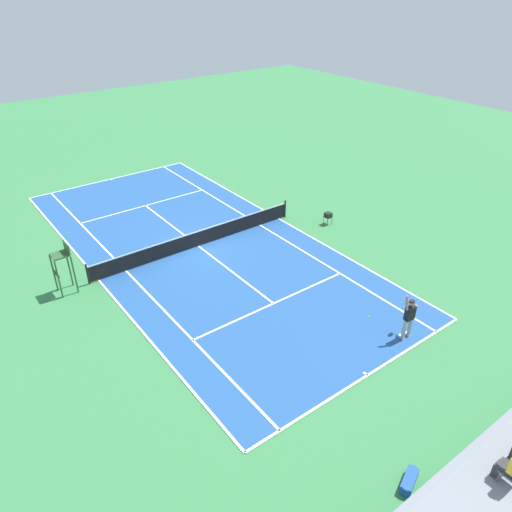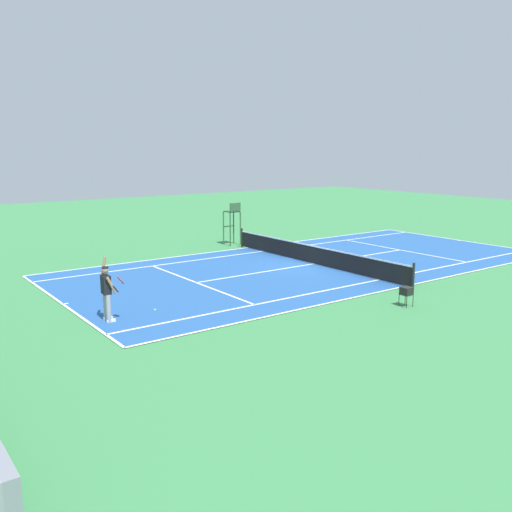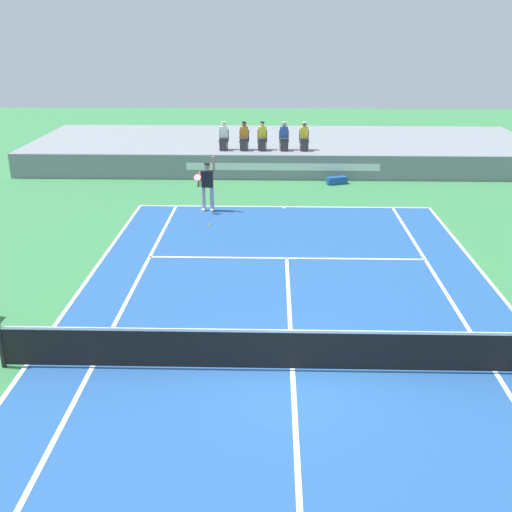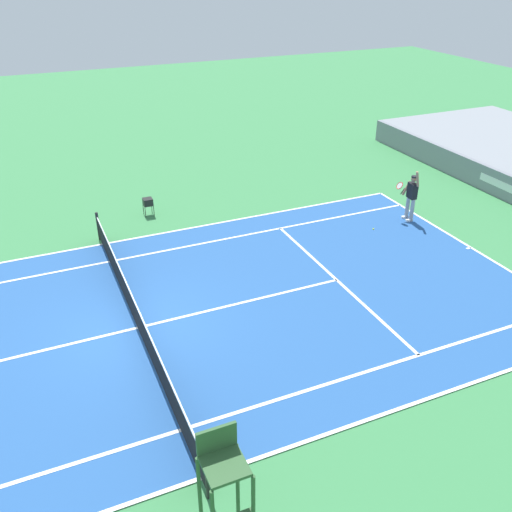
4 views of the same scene
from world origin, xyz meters
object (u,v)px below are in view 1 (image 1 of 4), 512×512
(ball_hopper, at_px, (328,215))
(umpire_chair, at_px, (63,262))
(spectator_seated_4, at_px, (511,467))
(tennis_player, at_px, (409,317))
(equipment_bag, at_px, (409,481))
(tennis_ball, at_px, (368,317))

(ball_hopper, bearing_deg, umpire_chair, -8.64)
(spectator_seated_4, bearing_deg, tennis_player, -122.04)
(tennis_player, xyz_separation_m, equipment_bag, (5.18, 4.24, -0.83))
(ball_hopper, bearing_deg, tennis_ball, 57.41)
(tennis_ball, bearing_deg, ball_hopper, -122.59)
(umpire_chair, distance_m, ball_hopper, 14.43)
(equipment_bag, bearing_deg, ball_hopper, -125.88)
(tennis_player, bearing_deg, equipment_bag, 39.36)
(umpire_chair, bearing_deg, spectator_seated_4, 108.75)
(tennis_player, xyz_separation_m, ball_hopper, (-4.51, -9.15, -0.42))
(spectator_seated_4, height_order, ball_hopper, spectator_seated_4)
(umpire_chair, bearing_deg, ball_hopper, 171.36)
(tennis_player, distance_m, tennis_ball, 2.01)
(umpire_chair, bearing_deg, tennis_ball, 134.80)
(spectator_seated_4, distance_m, equipment_bag, 2.77)
(spectator_seated_4, distance_m, ball_hopper, 17.40)
(spectator_seated_4, bearing_deg, umpire_chair, -71.25)
(spectator_seated_4, height_order, tennis_player, spectator_seated_4)
(tennis_ball, xyz_separation_m, ball_hopper, (-4.73, -7.40, 0.54))
(tennis_ball, relative_size, equipment_bag, 0.07)
(tennis_player, bearing_deg, spectator_seated_4, 57.96)
(equipment_bag, height_order, ball_hopper, ball_hopper)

